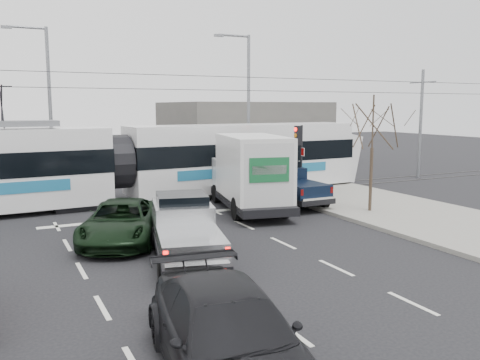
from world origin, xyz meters
name	(u,v)px	position (x,y,z in m)	size (l,w,h in m)	color
ground	(239,249)	(0.00, 0.00, 0.00)	(120.00, 120.00, 0.00)	black
sidewalk_right	(438,220)	(9.00, 0.00, 0.07)	(6.00, 60.00, 0.15)	gray
rails	(152,199)	(0.00, 10.00, 0.01)	(60.00, 1.60, 0.03)	#33302D
building_right	(242,132)	(12.00, 24.00, 2.50)	(12.00, 10.00, 5.00)	#68645E
bare_tree	(373,127)	(7.60, 2.50, 3.79)	(2.40, 2.40, 5.00)	#47382B
traffic_signal	(299,146)	(6.47, 6.50, 2.74)	(0.44, 0.44, 3.60)	black
street_lamp_near	(246,99)	(7.31, 14.00, 5.11)	(2.38, 0.25, 9.00)	slate
street_lamp_far	(46,98)	(-4.19, 16.00, 5.11)	(2.38, 0.25, 9.00)	slate
catenary	(150,122)	(0.00, 10.00, 3.88)	(60.00, 0.20, 7.00)	black
tram	(117,163)	(-1.76, 9.72, 1.95)	(27.06, 4.17, 5.50)	silver
silver_pickup	(185,228)	(-1.93, -0.18, 0.95)	(2.96, 5.54, 1.92)	black
box_truck	(249,174)	(3.18, 5.45, 1.68)	(3.65, 7.14, 3.40)	black
navy_pickup	(287,183)	(5.50, 6.04, 1.00)	(1.90, 4.83, 2.03)	black
green_car	(121,222)	(-3.23, 2.64, 0.71)	(2.36, 5.12, 1.42)	black
dark_car	(228,337)	(-3.68, -7.17, 0.79)	(2.21, 5.43, 1.58)	black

